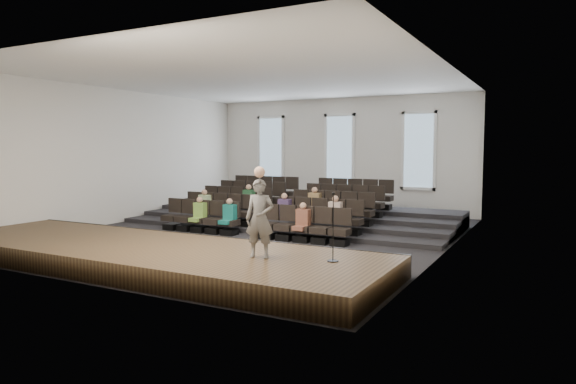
# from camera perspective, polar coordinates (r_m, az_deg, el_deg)

# --- Properties ---
(ground) EXTENTS (14.00, 14.00, 0.00)m
(ground) POSITION_cam_1_polar(r_m,az_deg,el_deg) (16.88, -3.35, -4.69)
(ground) COLOR black
(ground) RESTS_ON ground
(ceiling) EXTENTS (12.00, 14.00, 0.02)m
(ceiling) POSITION_cam_1_polar(r_m,az_deg,el_deg) (16.79, -3.44, 12.43)
(ceiling) COLOR white
(ceiling) RESTS_ON ground
(wall_back) EXTENTS (12.00, 0.04, 5.00)m
(wall_back) POSITION_cam_1_polar(r_m,az_deg,el_deg) (22.93, 5.80, 4.11)
(wall_back) COLOR silver
(wall_back) RESTS_ON ground
(wall_front) EXTENTS (12.00, 0.04, 5.00)m
(wall_front) POSITION_cam_1_polar(r_m,az_deg,el_deg) (11.26, -22.36, 2.96)
(wall_front) COLOR silver
(wall_front) RESTS_ON ground
(wall_left) EXTENTS (0.04, 14.00, 5.00)m
(wall_left) POSITION_cam_1_polar(r_m,az_deg,el_deg) (20.44, -17.99, 3.80)
(wall_left) COLOR silver
(wall_left) RESTS_ON ground
(wall_right) EXTENTS (0.04, 14.00, 5.00)m
(wall_right) POSITION_cam_1_polar(r_m,az_deg,el_deg) (14.45, 17.47, 3.45)
(wall_right) COLOR silver
(wall_right) RESTS_ON ground
(stage) EXTENTS (11.80, 3.60, 0.50)m
(stage) POSITION_cam_1_polar(r_m,az_deg,el_deg) (12.83, -15.38, -6.78)
(stage) COLOR #4A371F
(stage) RESTS_ON ground
(stage_lip) EXTENTS (11.80, 0.06, 0.52)m
(stage_lip) POSITION_cam_1_polar(r_m,az_deg,el_deg) (14.14, -10.43, -5.61)
(stage_lip) COLOR black
(stage_lip) RESTS_ON ground
(risers) EXTENTS (11.80, 4.80, 0.60)m
(risers) POSITION_cam_1_polar(r_m,az_deg,el_deg) (19.59, 1.48, -2.76)
(risers) COLOR black
(risers) RESTS_ON ground
(seating_rows) EXTENTS (6.80, 4.70, 1.67)m
(seating_rows) POSITION_cam_1_polar(r_m,az_deg,el_deg) (18.10, -0.82, -1.85)
(seating_rows) COLOR black
(seating_rows) RESTS_ON ground
(windows) EXTENTS (8.44, 0.10, 3.24)m
(windows) POSITION_cam_1_polar(r_m,az_deg,el_deg) (22.86, 5.74, 4.61)
(windows) COLOR white
(windows) RESTS_ON wall_back
(audience) EXTENTS (5.45, 2.64, 1.10)m
(audience) POSITION_cam_1_polar(r_m,az_deg,el_deg) (17.03, -2.80, -1.84)
(audience) COLOR #7FB247
(audience) RESTS_ON seating_rows
(speaker) EXTENTS (0.70, 0.56, 1.67)m
(speaker) POSITION_cam_1_polar(r_m,az_deg,el_deg) (10.82, -3.16, -2.95)
(speaker) COLOR #5E5D59
(speaker) RESTS_ON stage
(mic_stand) EXTENTS (0.24, 0.24, 1.42)m
(mic_stand) POSITION_cam_1_polar(r_m,az_deg,el_deg) (10.53, 5.03, -5.44)
(mic_stand) COLOR black
(mic_stand) RESTS_ON stage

